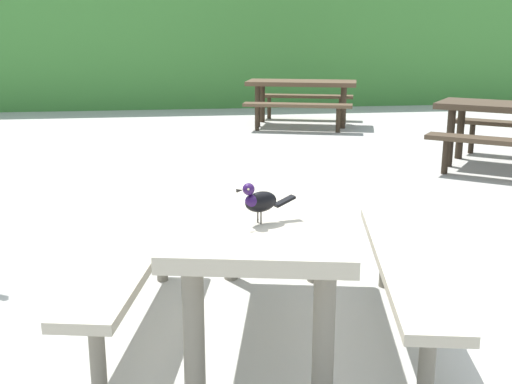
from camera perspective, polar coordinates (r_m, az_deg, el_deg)
ground_plane at (r=3.25m, az=8.03°, el=-13.90°), size 60.00×60.00×0.00m
hedge_wall at (r=13.44m, az=-4.55°, el=12.69°), size 28.00×1.40×2.22m
picnic_table_foreground at (r=3.16m, az=1.04°, el=-3.61°), size 2.00×2.02×0.74m
bird_grackle at (r=2.64m, az=0.25°, el=-0.78°), size 0.27×0.14×0.18m
picnic_table_mid_right at (r=10.52m, az=4.20°, el=9.15°), size 2.13×2.11×0.74m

